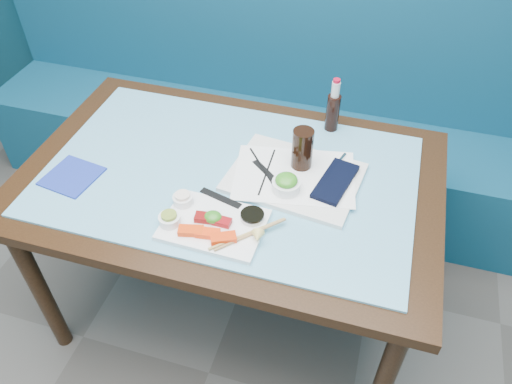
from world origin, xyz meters
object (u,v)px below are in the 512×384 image
(booth_bench, at_px, (285,124))
(serving_tray, at_px, (294,177))
(seaweed_bowl, at_px, (286,186))
(sashimi_plate, at_px, (214,225))
(blue_napkin, at_px, (72,176))
(cola_bottle_body, at_px, (333,113))
(cola_glass, at_px, (302,149))
(dining_table, at_px, (230,193))

(booth_bench, distance_m, serving_tray, 0.92)
(seaweed_bowl, bearing_deg, sashimi_plate, -130.67)
(blue_napkin, bearing_deg, serving_tray, 15.65)
(cola_bottle_body, bearing_deg, blue_napkin, -146.63)
(cola_bottle_body, height_order, blue_napkin, cola_bottle_body)
(serving_tray, bearing_deg, blue_napkin, -157.07)
(serving_tray, distance_m, seaweed_bowl, 0.08)
(blue_napkin, bearing_deg, seaweed_bowl, 10.03)
(cola_glass, distance_m, cola_bottle_body, 0.26)
(booth_bench, distance_m, cola_bottle_body, 0.73)
(dining_table, xyz_separation_m, blue_napkin, (-0.49, -0.16, 0.09))
(cola_bottle_body, bearing_deg, serving_tray, -101.91)
(dining_table, xyz_separation_m, sashimi_plate, (0.03, -0.24, 0.10))
(booth_bench, height_order, serving_tray, booth_bench)
(dining_table, xyz_separation_m, serving_tray, (0.21, 0.03, 0.10))
(seaweed_bowl, bearing_deg, booth_bench, 103.08)
(booth_bench, relative_size, dining_table, 2.14)
(sashimi_plate, distance_m, serving_tray, 0.33)
(seaweed_bowl, height_order, cola_bottle_body, cola_bottle_body)
(sashimi_plate, xyz_separation_m, serving_tray, (0.18, 0.27, 0.00))
(booth_bench, bearing_deg, seaweed_bowl, -76.92)
(cola_glass, bearing_deg, blue_napkin, -160.57)
(serving_tray, relative_size, cola_glass, 2.92)
(seaweed_bowl, bearing_deg, cola_bottle_body, 78.91)
(dining_table, xyz_separation_m, cola_bottle_body, (0.28, 0.35, 0.16))
(dining_table, height_order, cola_glass, cola_glass)
(dining_table, xyz_separation_m, cola_glass, (0.22, 0.09, 0.18))
(blue_napkin, bearing_deg, sashimi_plate, -8.19)
(sashimi_plate, height_order, blue_napkin, sashimi_plate)
(serving_tray, bearing_deg, dining_table, -163.68)
(dining_table, distance_m, cola_bottle_body, 0.47)
(serving_tray, bearing_deg, seaweed_bowl, -90.32)
(sashimi_plate, bearing_deg, booth_bench, 93.38)
(blue_napkin, bearing_deg, cola_bottle_body, 33.37)
(serving_tray, bearing_deg, booth_bench, 112.19)
(booth_bench, height_order, cola_glass, booth_bench)
(sashimi_plate, height_order, cola_bottle_body, cola_bottle_body)
(blue_napkin, bearing_deg, dining_table, 18.40)
(dining_table, relative_size, cola_glass, 9.78)
(booth_bench, relative_size, sashimi_plate, 10.01)
(booth_bench, xyz_separation_m, seaweed_bowl, (0.20, -0.88, 0.42))
(booth_bench, relative_size, blue_napkin, 18.39)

